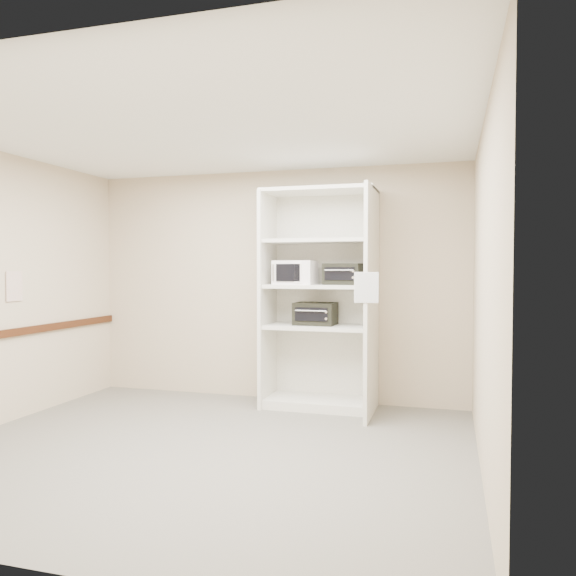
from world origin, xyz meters
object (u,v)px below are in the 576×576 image
(microwave, at_px, (295,273))
(toaster_oven_lower, at_px, (316,314))
(toaster_oven_upper, at_px, (344,274))
(shelving_unit, at_px, (324,306))

(microwave, distance_m, toaster_oven_lower, 0.51)
(toaster_oven_upper, bearing_deg, microwave, -168.18)
(shelving_unit, bearing_deg, toaster_oven_upper, -3.08)
(shelving_unit, distance_m, toaster_oven_lower, 0.13)
(toaster_oven_upper, distance_m, toaster_oven_lower, 0.55)
(microwave, xyz_separation_m, toaster_oven_lower, (0.21, 0.08, -0.46))
(shelving_unit, distance_m, microwave, 0.49)
(microwave, relative_size, toaster_oven_upper, 1.09)
(shelving_unit, bearing_deg, toaster_oven_lower, 169.70)
(toaster_oven_upper, height_order, toaster_oven_lower, toaster_oven_upper)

